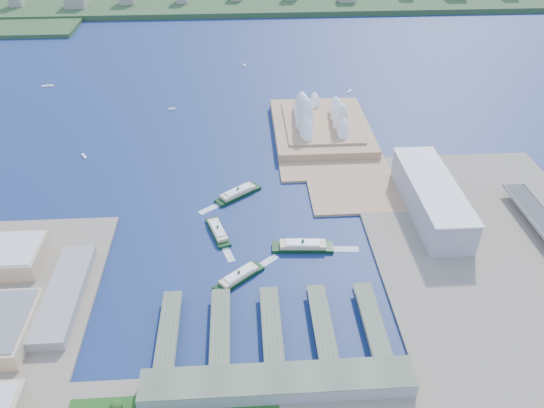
{
  "coord_description": "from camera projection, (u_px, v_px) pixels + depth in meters",
  "views": [
    {
      "loc": [
        -4.45,
        -377.73,
        337.05
      ],
      "look_at": [
        24.54,
        82.33,
        18.0
      ],
      "focal_mm": 35.0,
      "sensor_mm": 36.0,
      "label": 1
    }
  ],
  "objects": [
    {
      "name": "ground",
      "position": [
        252.0,
        270.0,
        502.02
      ],
      "size": [
        3000.0,
        3000.0,
        0.0
      ],
      "primitive_type": "plane",
      "color": "#101D4B",
      "rests_on": "ground"
    },
    {
      "name": "east_land",
      "position": [
        522.0,
        295.0,
        472.55
      ],
      "size": [
        240.0,
        500.0,
        3.0
      ],
      "primitive_type": "cube",
      "color": "gray",
      "rests_on": "ground"
    },
    {
      "name": "peninsula",
      "position": [
        325.0,
        138.0,
        720.09
      ],
      "size": [
        135.0,
        220.0,
        3.0
      ],
      "primitive_type": "cube",
      "color": "#A7815B",
      "rests_on": "ground"
    },
    {
      "name": "far_shore",
      "position": [
        239.0,
        1.0,
        1302.83
      ],
      "size": [
        2200.0,
        260.0,
        12.0
      ],
      "primitive_type": "cube",
      "color": "#2D4926",
      "rests_on": "ground"
    },
    {
      "name": "opera_house",
      "position": [
        322.0,
        111.0,
        719.02
      ],
      "size": [
        134.0,
        180.0,
        58.0
      ],
      "primitive_type": null,
      "color": "white",
      "rests_on": "peninsula"
    },
    {
      "name": "toaster_building",
      "position": [
        431.0,
        198.0,
        566.09
      ],
      "size": [
        45.0,
        155.0,
        35.0
      ],
      "primitive_type": "cube",
      "color": "#95959B",
      "rests_on": "east_land"
    },
    {
      "name": "ferry_wharves",
      "position": [
        271.0,
        325.0,
        438.55
      ],
      "size": [
        184.0,
        90.0,
        9.3
      ],
      "primitive_type": null,
      "color": "#515D46",
      "rests_on": "ground"
    },
    {
      "name": "terminal_building",
      "position": [
        278.0,
        383.0,
        386.89
      ],
      "size": [
        200.0,
        28.0,
        12.0
      ],
      "primitive_type": "cube",
      "color": "gray",
      "rests_on": "south_land"
    },
    {
      "name": "ferry_a",
      "position": [
        218.0,
        230.0,
        545.36
      ],
      "size": [
        28.03,
        52.72,
        9.68
      ],
      "primitive_type": null,
      "rotation": [
        0.0,
        0.0,
        0.31
      ],
      "color": "black",
      "rests_on": "ground"
    },
    {
      "name": "ferry_b",
      "position": [
        238.0,
        192.0,
        603.13
      ],
      "size": [
        54.56,
        46.53,
        10.87
      ],
      "primitive_type": null,
      "rotation": [
        0.0,
        0.0,
        -0.92
      ],
      "color": "black",
      "rests_on": "ground"
    },
    {
      "name": "ferry_c",
      "position": [
        239.0,
        275.0,
        488.55
      ],
      "size": [
        48.98,
        44.16,
        9.96
      ],
      "primitive_type": null,
      "rotation": [
        0.0,
        0.0,
        2.27
      ],
      "color": "black",
      "rests_on": "ground"
    },
    {
      "name": "ferry_d",
      "position": [
        303.0,
        244.0,
        524.44
      ],
      "size": [
        61.5,
        19.62,
        11.45
      ],
      "primitive_type": null,
      "rotation": [
        0.0,
        0.0,
        1.5
      ],
      "color": "black",
      "rests_on": "ground"
    },
    {
      "name": "boat_a",
      "position": [
        84.0,
        156.0,
        679.45
      ],
      "size": [
        9.47,
        13.05,
        2.54
      ],
      "primitive_type": null,
      "rotation": [
        0.0,
        0.0,
        0.53
      ],
      "color": "white",
      "rests_on": "ground"
    },
    {
      "name": "boat_b",
      "position": [
        172.0,
        109.0,
        797.35
      ],
      "size": [
        10.43,
        4.97,
        2.7
      ],
      "primitive_type": null,
      "rotation": [
        0.0,
        0.0,
        1.72
      ],
      "color": "white",
      "rests_on": "ground"
    },
    {
      "name": "boat_c",
      "position": [
        349.0,
        91.0,
        852.82
      ],
      "size": [
        9.63,
        13.02,
        2.89
      ],
      "primitive_type": null,
      "rotation": [
        0.0,
        0.0,
        2.62
      ],
      "color": "white",
      "rests_on": "ground"
    },
    {
      "name": "boat_d",
      "position": [
        47.0,
        86.0,
        871.08
      ],
      "size": [
        18.6,
        6.84,
        3.07
      ],
      "primitive_type": null,
      "rotation": [
        0.0,
        0.0,
        1.73
      ],
      "color": "white",
      "rests_on": "ground"
    },
    {
      "name": "boat_e",
      "position": [
        244.0,
        65.0,
        949.76
      ],
      "size": [
        6.52,
        12.49,
        2.93
      ],
      "primitive_type": null,
      "rotation": [
        0.0,
        0.0,
        0.24
      ],
      "color": "white",
      "rests_on": "ground"
    }
  ]
}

